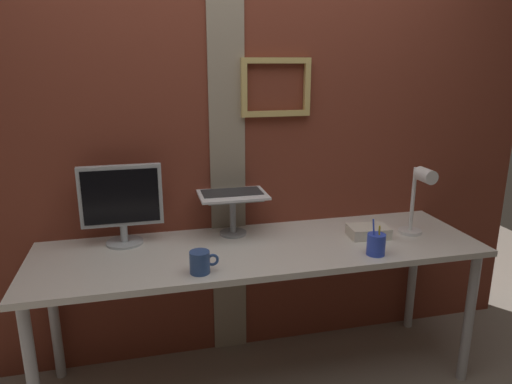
# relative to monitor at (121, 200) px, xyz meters

# --- Properties ---
(ground_plane) EXTENTS (6.00, 6.00, 0.00)m
(ground_plane) POSITION_rel_monitor_xyz_m (0.60, -0.25, -0.97)
(ground_plane) COLOR gray
(brick_wall_back) EXTENTS (3.43, 0.16, 2.60)m
(brick_wall_back) POSITION_rel_monitor_xyz_m (0.60, 0.18, 0.33)
(brick_wall_back) COLOR brown
(brick_wall_back) RESTS_ON ground_plane
(desk) EXTENTS (2.18, 0.64, 0.74)m
(desk) POSITION_rel_monitor_xyz_m (0.65, -0.20, -0.29)
(desk) COLOR silver
(desk) RESTS_ON ground_plane
(monitor) EXTENTS (0.39, 0.18, 0.40)m
(monitor) POSITION_rel_monitor_xyz_m (0.00, 0.00, 0.00)
(monitor) COLOR #ADB2B7
(monitor) RESTS_ON desk
(laptop_stand) EXTENTS (0.28, 0.22, 0.21)m
(laptop_stand) POSITION_rel_monitor_xyz_m (0.55, 0.00, -0.08)
(laptop_stand) COLOR gray
(laptop_stand) RESTS_ON desk
(laptop) EXTENTS (0.35, 0.30, 0.23)m
(laptop) POSITION_rel_monitor_xyz_m (0.55, 0.07, 0.04)
(laptop) COLOR white
(laptop) RESTS_ON laptop_stand
(desk_lamp) EXTENTS (0.12, 0.20, 0.37)m
(desk_lamp) POSITION_rel_monitor_xyz_m (1.46, -0.25, 0.00)
(desk_lamp) COLOR white
(desk_lamp) RESTS_ON desk
(pen_cup) EXTENTS (0.09, 0.09, 0.18)m
(pen_cup) POSITION_rel_monitor_xyz_m (1.14, -0.42, -0.17)
(pen_cup) COLOR blue
(pen_cup) RESTS_ON desk
(coffee_mug) EXTENTS (0.13, 0.09, 0.10)m
(coffee_mug) POSITION_rel_monitor_xyz_m (0.32, -0.42, -0.18)
(coffee_mug) COLOR #2D4C8C
(coffee_mug) RESTS_ON desk
(paper_clutter_stack) EXTENTS (0.21, 0.16, 0.06)m
(paper_clutter_stack) POSITION_rel_monitor_xyz_m (1.22, -0.20, -0.20)
(paper_clutter_stack) COLOR silver
(paper_clutter_stack) RESTS_ON desk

